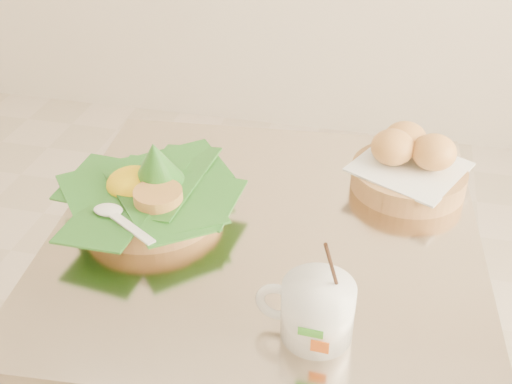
% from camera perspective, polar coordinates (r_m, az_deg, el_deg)
% --- Properties ---
extents(cafe_table, '(0.76, 0.76, 0.75)m').
position_cam_1_polar(cafe_table, '(1.21, 0.80, -11.66)').
color(cafe_table, gray).
rests_on(cafe_table, floor).
extents(rice_basket, '(0.30, 0.30, 0.15)m').
position_cam_1_polar(rice_basket, '(1.10, -9.40, 0.09)').
color(rice_basket, tan).
rests_on(rice_basket, cafe_table).
extents(bread_basket, '(0.23, 0.23, 0.11)m').
position_cam_1_polar(bread_basket, '(1.19, 13.45, 2.35)').
color(bread_basket, tan).
rests_on(bread_basket, cafe_table).
extents(coffee_mug, '(0.13, 0.10, 0.17)m').
position_cam_1_polar(coffee_mug, '(0.86, 5.32, -10.32)').
color(coffee_mug, white).
rests_on(coffee_mug, cafe_table).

